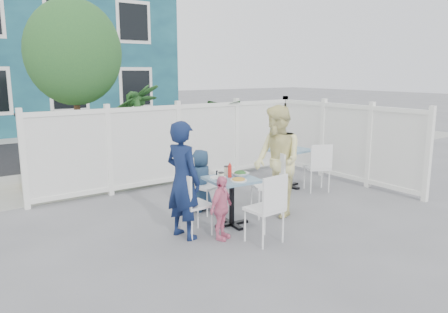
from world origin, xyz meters
TOP-DOWN VIEW (x-y plane):
  - ground at (0.00, 0.00)m, footprint 80.00×80.00m
  - near_sidewalk at (0.00, 3.80)m, footprint 24.00×2.60m
  - street at (0.00, 7.50)m, footprint 24.00×5.00m
  - far_sidewalk at (0.00, 10.60)m, footprint 24.00×1.60m
  - building at (-0.50, 14.00)m, footprint 11.00×6.00m
  - fence_back at (0.10, 2.40)m, footprint 5.86×0.08m
  - fence_right at (3.00, 0.60)m, footprint 0.08×3.66m
  - tree at (-1.60, 3.30)m, footprint 1.80×1.62m
  - utility_cabinet at (-2.13, 4.00)m, footprint 0.80×0.62m
  - potted_shrub_a at (-0.42, 3.10)m, footprint 1.56×1.56m
  - potted_shrub_b at (1.24, 3.00)m, footprint 1.86×1.76m
  - main_table at (-0.49, -0.20)m, footprint 0.74×0.74m
  - spare_table at (1.71, 0.92)m, footprint 0.78×0.78m
  - chair_left at (-1.20, -0.20)m, footprint 0.40×0.41m
  - chair_right at (0.31, -0.18)m, footprint 0.58×0.59m
  - chair_back at (-0.48, 0.61)m, footprint 0.50×0.49m
  - chair_near at (-0.52, -1.05)m, footprint 0.45×0.44m
  - chair_spare at (1.93, 0.32)m, footprint 0.55×0.54m
  - man at (-1.30, -0.18)m, footprint 0.50×0.66m
  - woman at (0.38, -0.22)m, footprint 0.85×0.98m
  - boy at (-0.48, 0.66)m, footprint 0.58×0.47m
  - toddler at (-0.93, -0.56)m, footprint 0.56×0.42m
  - plate_main at (-0.50, -0.38)m, footprint 0.24×0.24m
  - plate_side at (-0.65, -0.08)m, footprint 0.24×0.24m
  - salad_bowl at (-0.32, -0.17)m, footprint 0.25×0.25m
  - coffee_cup_a at (-0.72, -0.26)m, footprint 0.08×0.08m
  - coffee_cup_b at (-0.44, 0.00)m, footprint 0.09×0.09m
  - ketchup_bottle at (-0.48, -0.14)m, footprint 0.06×0.06m
  - salt_shaker at (-0.57, 0.03)m, footprint 0.03×0.03m
  - pepper_shaker at (-0.56, 0.09)m, footprint 0.03×0.03m

SIDE VIEW (x-z plane):
  - ground at x=0.00m, z-range 0.00..0.00m
  - street at x=0.00m, z-range 0.00..0.01m
  - near_sidewalk at x=0.00m, z-range 0.00..0.01m
  - far_sidewalk at x=0.00m, z-range 0.00..0.01m
  - toddler at x=-0.93m, z-range 0.00..0.88m
  - boy at x=-0.48m, z-range 0.00..1.02m
  - chair_left at x=-1.20m, z-range 0.07..0.97m
  - chair_back at x=-0.48m, z-range 0.07..0.97m
  - chair_spare at x=1.93m, z-range 0.08..1.00m
  - chair_near at x=-0.52m, z-range 0.08..1.02m
  - main_table at x=-0.49m, z-range 0.20..0.92m
  - chair_right at x=0.31m, z-range 0.08..1.09m
  - spare_table at x=1.71m, z-range 0.21..0.98m
  - utility_cabinet at x=-2.13m, z-range 0.00..1.38m
  - plate_main at x=-0.50m, z-range 0.72..0.73m
  - plate_side at x=-0.65m, z-range 0.72..0.74m
  - salad_bowl at x=-0.32m, z-range 0.72..0.78m
  - salt_shaker at x=-0.57m, z-range 0.72..0.78m
  - pepper_shaker at x=-0.56m, z-range 0.72..0.79m
  - coffee_cup_a at x=-0.72m, z-range 0.72..0.84m
  - coffee_cup_b at x=-0.44m, z-range 0.72..0.85m
  - fence_right at x=3.00m, z-range -0.02..1.58m
  - fence_back at x=0.10m, z-range -0.02..1.58m
  - man at x=-1.30m, z-range 0.00..1.61m
  - ketchup_bottle at x=-0.48m, z-range 0.72..0.90m
  - potted_shrub_b at x=1.24m, z-range 0.00..1.65m
  - woman at x=0.38m, z-range 0.00..1.75m
  - potted_shrub_a at x=-0.42m, z-range 0.00..2.00m
  - tree at x=-1.60m, z-range 0.80..4.39m
  - building at x=-0.50m, z-range 0.00..6.00m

